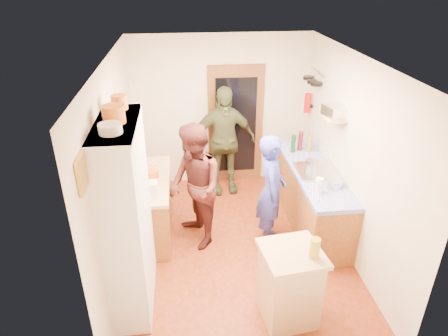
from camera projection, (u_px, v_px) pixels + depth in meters
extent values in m
cube|color=maroon|center=(236.00, 246.00, 5.65)|extent=(3.00, 4.00, 0.02)
cube|color=silver|center=(239.00, 58.00, 4.46)|extent=(3.00, 4.00, 0.02)
cube|color=beige|center=(221.00, 112.00, 6.83)|extent=(3.00, 0.02, 2.60)
cube|color=beige|center=(270.00, 271.00, 3.27)|extent=(3.00, 0.02, 2.60)
cube|color=beige|center=(115.00, 169.00, 4.91)|extent=(0.02, 4.00, 2.60)
cube|color=beige|center=(352.00, 158.00, 5.20)|extent=(0.02, 4.00, 2.60)
cube|color=brown|center=(236.00, 125.00, 6.93)|extent=(0.95, 0.06, 2.10)
cube|color=black|center=(236.00, 126.00, 6.90)|extent=(0.70, 0.02, 1.70)
cube|color=silver|center=(128.00, 218.00, 4.31)|extent=(0.40, 1.20, 2.20)
cube|color=silver|center=(115.00, 124.00, 3.82)|extent=(0.40, 1.14, 0.04)
cylinder|color=white|center=(110.00, 129.00, 3.55)|extent=(0.21, 0.21, 0.09)
cylinder|color=orange|center=(114.00, 114.00, 3.77)|extent=(0.21, 0.21, 0.17)
cylinder|color=orange|center=(119.00, 102.00, 4.13)|extent=(0.17, 0.17, 0.15)
cube|color=#A05E28|center=(149.00, 208.00, 5.73)|extent=(0.60, 1.40, 0.85)
cube|color=tan|center=(146.00, 181.00, 5.53)|extent=(0.64, 1.44, 0.05)
cube|color=white|center=(147.00, 189.00, 5.07)|extent=(0.26, 0.18, 0.20)
cylinder|color=white|center=(141.00, 179.00, 5.32)|extent=(0.20, 0.20, 0.20)
cylinder|color=orange|center=(152.00, 173.00, 5.57)|extent=(0.25, 0.25, 0.09)
cube|color=tan|center=(150.00, 162.00, 5.96)|extent=(0.33, 0.26, 0.02)
cube|color=#A05E28|center=(310.00, 197.00, 6.01)|extent=(0.60, 2.20, 0.84)
cube|color=#2126B4|center=(313.00, 171.00, 5.80)|extent=(0.62, 2.22, 0.06)
cube|color=silver|center=(316.00, 171.00, 5.69)|extent=(0.55, 0.58, 0.04)
cylinder|color=silver|center=(312.00, 164.00, 5.71)|extent=(0.18, 0.18, 0.12)
cylinder|color=#143F14|center=(293.00, 144.00, 6.25)|extent=(0.08, 0.08, 0.28)
cylinder|color=#591419|center=(300.00, 141.00, 6.31)|extent=(0.08, 0.08, 0.31)
cylinder|color=olive|center=(310.00, 143.00, 6.27)|extent=(0.08, 0.08, 0.29)
cylinder|color=white|center=(319.00, 186.00, 5.13)|extent=(0.12, 0.12, 0.21)
cylinder|color=silver|center=(333.00, 183.00, 5.32)|extent=(0.26, 0.26, 0.10)
cube|color=tan|center=(289.00, 287.00, 4.32)|extent=(0.61, 0.61, 0.86)
cube|color=tan|center=(292.00, 253.00, 4.12)|extent=(0.69, 0.69, 0.05)
cube|color=white|center=(286.00, 250.00, 4.15)|extent=(0.38, 0.32, 0.02)
cylinder|color=#AD9E2D|center=(315.00, 248.00, 3.99)|extent=(0.12, 0.12, 0.22)
cylinder|color=silver|center=(317.00, 72.00, 6.20)|extent=(0.02, 0.65, 0.02)
cylinder|color=black|center=(316.00, 84.00, 6.10)|extent=(0.18, 0.18, 0.05)
cylinder|color=black|center=(312.00, 82.00, 6.28)|extent=(0.16, 0.16, 0.05)
cylinder|color=black|center=(308.00, 78.00, 6.46)|extent=(0.17, 0.17, 0.05)
cube|color=tan|center=(333.00, 117.00, 5.40)|extent=(0.26, 0.42, 0.03)
cube|color=silver|center=(334.00, 111.00, 5.36)|extent=(0.28, 0.34, 0.15)
cube|color=black|center=(311.00, 106.00, 6.63)|extent=(0.06, 0.10, 0.04)
cylinder|color=red|center=(307.00, 103.00, 6.60)|extent=(0.11, 0.11, 0.32)
cube|color=gold|center=(82.00, 174.00, 3.20)|extent=(0.03, 0.25, 0.30)
imported|color=#313AA2|center=(273.00, 192.00, 5.39)|extent=(0.49, 0.65, 1.61)
imported|color=#421A18|center=(196.00, 185.00, 5.40)|extent=(0.90, 1.02, 1.76)
imported|color=#3B4124|center=(224.00, 141.00, 6.63)|extent=(1.12, 0.54, 1.86)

